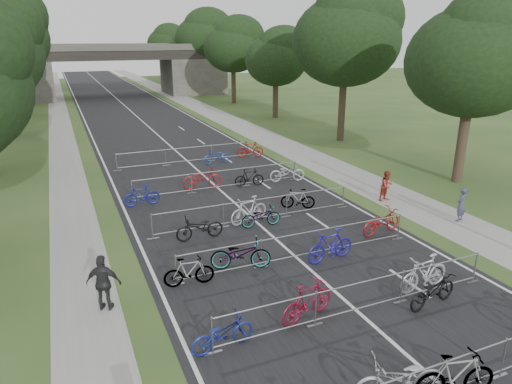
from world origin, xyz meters
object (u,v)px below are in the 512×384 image
overpass_bridge (112,71)px  pedestrian_b (387,186)px  pedestrian_a (461,205)px  pedestrian_c (104,283)px

overpass_bridge → pedestrian_b: bearing=-81.8°
pedestrian_a → pedestrian_b: (-1.27, 3.53, -0.01)m
pedestrian_a → pedestrian_b: pedestrian_a is taller
pedestrian_c → pedestrian_a: bearing=-151.3°
pedestrian_a → pedestrian_b: size_ratio=1.02×
pedestrian_a → pedestrian_c: 15.38m
overpass_bridge → pedestrian_a: 54.27m
pedestrian_b → overpass_bridge: bearing=87.9°
overpass_bridge → pedestrian_c: bearing=-97.2°
overpass_bridge → pedestrian_c: overpass_bridge is taller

